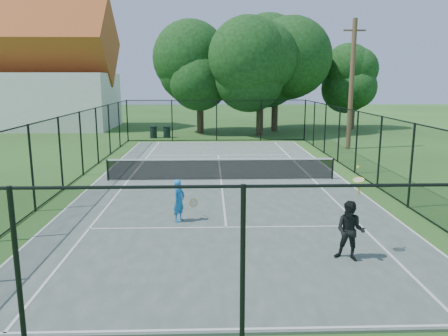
{
  "coord_description": "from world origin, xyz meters",
  "views": [
    {
      "loc": [
        -0.46,
        -18.95,
        4.45
      ],
      "look_at": [
        0.04,
        -3.0,
        1.2
      ],
      "focal_mm": 35.0,
      "sensor_mm": 36.0,
      "label": 1
    }
  ],
  "objects_px": {
    "trash_bin_left": "(153,132)",
    "utility_pole": "(352,84)",
    "tennis_net": "(221,168)",
    "player_black": "(350,231)",
    "player_blue": "(179,201)",
    "trash_bin_right": "(167,132)"
  },
  "relations": [
    {
      "from": "trash_bin_left",
      "to": "utility_pole",
      "type": "xyz_separation_m",
      "value": [
        13.39,
        -5.71,
        3.68
      ]
    },
    {
      "from": "utility_pole",
      "to": "trash_bin_left",
      "type": "bearing_deg",
      "value": 156.92
    },
    {
      "from": "tennis_net",
      "to": "player_black",
      "type": "relative_size",
      "value": 4.4
    },
    {
      "from": "utility_pole",
      "to": "player_blue",
      "type": "height_order",
      "value": "utility_pole"
    },
    {
      "from": "tennis_net",
      "to": "trash_bin_right",
      "type": "bearing_deg",
      "value": 104.43
    },
    {
      "from": "trash_bin_left",
      "to": "player_blue",
      "type": "xyz_separation_m",
      "value": [
        3.4,
        -20.46,
        0.27
      ]
    },
    {
      "from": "trash_bin_left",
      "to": "player_blue",
      "type": "height_order",
      "value": "player_blue"
    },
    {
      "from": "player_blue",
      "to": "player_black",
      "type": "relative_size",
      "value": 0.59
    },
    {
      "from": "trash_bin_left",
      "to": "player_blue",
      "type": "distance_m",
      "value": 20.74
    },
    {
      "from": "player_blue",
      "to": "player_black",
      "type": "bearing_deg",
      "value": -35.56
    },
    {
      "from": "player_black",
      "to": "tennis_net",
      "type": "bearing_deg",
      "value": 108.33
    },
    {
      "from": "trash_bin_right",
      "to": "player_blue",
      "type": "relative_size",
      "value": 0.65
    },
    {
      "from": "trash_bin_left",
      "to": "trash_bin_right",
      "type": "bearing_deg",
      "value": 13.58
    },
    {
      "from": "tennis_net",
      "to": "player_black",
      "type": "distance_m",
      "value": 9.38
    },
    {
      "from": "trash_bin_right",
      "to": "player_blue",
      "type": "bearing_deg",
      "value": -83.4
    },
    {
      "from": "trash_bin_left",
      "to": "utility_pole",
      "type": "distance_m",
      "value": 15.01
    },
    {
      "from": "trash_bin_right",
      "to": "player_blue",
      "type": "xyz_separation_m",
      "value": [
        2.4,
        -20.7,
        0.29
      ]
    },
    {
      "from": "utility_pole",
      "to": "player_black",
      "type": "xyz_separation_m",
      "value": [
        -5.58,
        -17.9,
        -3.33
      ]
    },
    {
      "from": "trash_bin_right",
      "to": "utility_pole",
      "type": "height_order",
      "value": "utility_pole"
    },
    {
      "from": "tennis_net",
      "to": "trash_bin_left",
      "type": "xyz_separation_m",
      "value": [
        -4.85,
        14.71,
        -0.11
      ]
    },
    {
      "from": "player_blue",
      "to": "trash_bin_left",
      "type": "bearing_deg",
      "value": 99.45
    },
    {
      "from": "player_black",
      "to": "utility_pole",
      "type": "bearing_deg",
      "value": 72.67
    }
  ]
}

